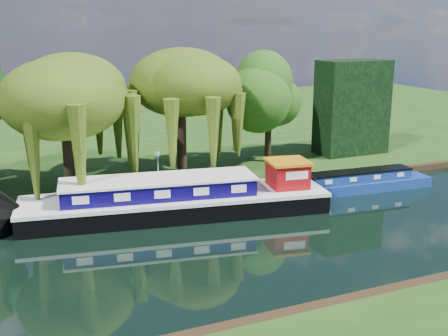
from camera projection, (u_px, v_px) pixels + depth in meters
name	position (u px, v px, depth m)	size (l,w,h in m)	color
ground	(208.00, 248.00, 29.62)	(120.00, 120.00, 0.00)	black
far_bank	(89.00, 132.00, 59.75)	(120.00, 52.00, 0.45)	#193C10
dutch_barge	(179.00, 199.00, 34.54)	(19.19, 7.21, 3.96)	black
narrowboat	(359.00, 183.00, 39.52)	(11.08, 2.64, 1.60)	navy
willow_left	(64.00, 99.00, 36.23)	(7.26, 7.26, 8.70)	black
willow_right	(181.00, 94.00, 39.94)	(6.95, 6.95, 8.46)	black
tree_far_right	(269.00, 97.00, 44.93)	(4.71, 4.71, 7.70)	black
conifer_hedge	(352.00, 107.00, 48.23)	(6.00, 3.00, 8.00)	black
lamppost	(158.00, 159.00, 38.52)	(0.36, 0.36, 2.56)	silver
mooring_posts	(153.00, 190.00, 36.65)	(19.16, 0.16, 1.00)	silver
reeds_near	(411.00, 273.00, 25.40)	(33.70, 1.50, 1.10)	#235215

